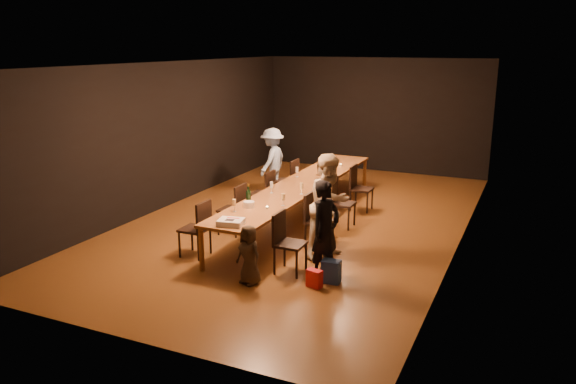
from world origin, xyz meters
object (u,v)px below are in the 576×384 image
at_px(table, 301,186).
at_px(child, 249,255).
at_px(woman_birthday, 325,230).
at_px(ice_bucket, 322,169).
at_px(champagne_bottle, 248,194).
at_px(chair_left_1, 232,209).
at_px(chair_right_2, 343,203).
at_px(chair_left_0, 194,228).
at_px(chair_right_0, 290,243).
at_px(birthday_cake, 231,222).
at_px(chair_right_3, 362,188).
at_px(woman_tan, 330,206).
at_px(man_blue, 272,161).
at_px(plate_stack, 249,205).
at_px(chair_left_2, 262,193).
at_px(chair_right_1, 320,221).
at_px(chair_left_3, 287,180).

height_order(table, child, child).
xyz_separation_m(woman_birthday, ice_bucket, (-1.31, 3.26, 0.12)).
xyz_separation_m(woman_birthday, champagne_bottle, (-1.64, 0.71, 0.19)).
bearing_deg(chair_left_1, table, -35.31).
bearing_deg(chair_right_2, chair_left_0, -35.31).
bearing_deg(woman_birthday, chair_right_0, 114.94).
xyz_separation_m(chair_right_0, champagne_bottle, (-1.11, 0.75, 0.46)).
distance_m(chair_right_0, champagne_bottle, 1.41).
relative_size(chair_right_0, birthday_cake, 2.21).
bearing_deg(chair_left_0, birthday_cake, -111.47).
relative_size(chair_right_2, chair_right_3, 1.00).
bearing_deg(chair_right_0, chair_left_1, -125.22).
bearing_deg(woman_birthday, chair_left_1, 82.75).
xyz_separation_m(table, child, (0.47, -3.00, -0.26)).
bearing_deg(woman_tan, chair_left_1, 103.48).
bearing_deg(woman_tan, table, 59.91).
bearing_deg(man_blue, chair_right_3, 77.02).
height_order(table, plate_stack, plate_stack).
bearing_deg(chair_right_3, ice_bucket, -68.98).
bearing_deg(plate_stack, chair_left_2, 110.91).
bearing_deg(table, woman_tan, -53.31).
bearing_deg(chair_right_0, chair_right_2, 180.00).
bearing_deg(champagne_bottle, plate_stack, -60.28).
height_order(chair_right_3, child, chair_right_3).
distance_m(woman_tan, child, 1.66).
distance_m(chair_right_3, birthday_cake, 4.05).
distance_m(chair_right_0, chair_right_1, 1.20).
relative_size(chair_right_0, chair_left_3, 1.00).
xyz_separation_m(table, man_blue, (-1.47, 1.76, 0.04)).
bearing_deg(ice_bucket, chair_right_1, -69.69).
xyz_separation_m(chair_right_3, birthday_cake, (-0.81, -3.95, 0.33)).
distance_m(chair_left_2, chair_left_3, 1.20).
relative_size(chair_right_2, chair_left_2, 1.00).
bearing_deg(chair_right_2, chair_right_3, 180.00).
bearing_deg(chair_right_2, chair_left_1, -54.78).
bearing_deg(chair_left_0, ice_bucket, -15.61).
relative_size(chair_right_3, woman_birthday, 0.63).
height_order(chair_left_2, woman_birthday, woman_birthday).
bearing_deg(chair_left_2, child, -156.25).
height_order(chair_left_2, child, chair_left_2).
relative_size(chair_right_3, man_blue, 0.62).
bearing_deg(birthday_cake, chair_left_0, 146.73).
height_order(chair_right_0, woman_tan, woman_tan).
height_order(birthday_cake, ice_bucket, ice_bucket).
distance_m(child, champagne_bottle, 1.61).
height_order(chair_right_3, plate_stack, chair_right_3).
relative_size(chair_left_2, plate_stack, 5.13).
height_order(woman_birthday, child, woman_birthday).
relative_size(champagne_bottle, ice_bucket, 1.62).
bearing_deg(plate_stack, man_blue, 110.18).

